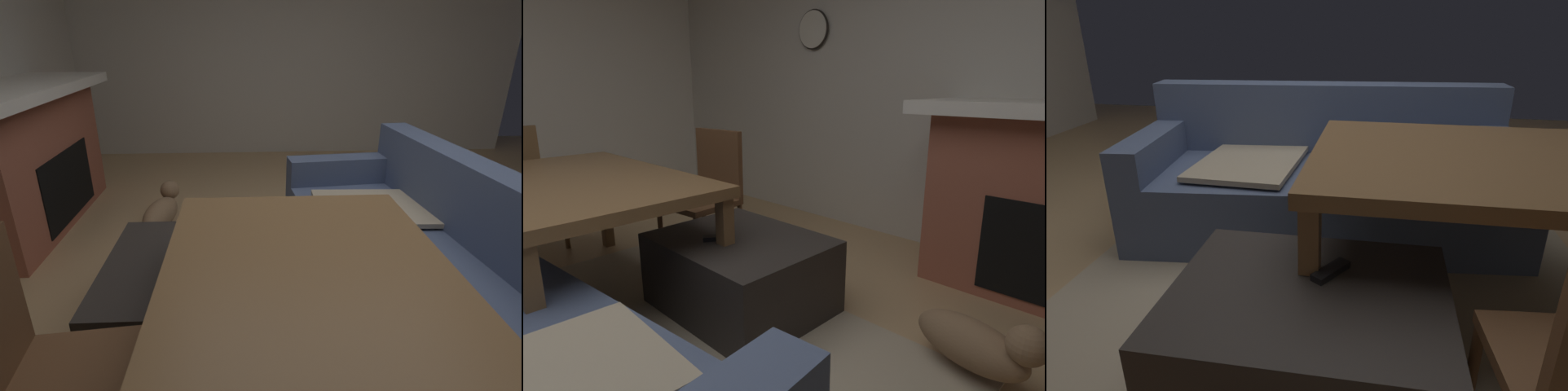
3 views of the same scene
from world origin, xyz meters
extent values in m
plane|color=tan|center=(0.00, 0.00, 0.00)|extent=(7.74, 7.74, 0.00)
cube|color=beige|center=(-3.22, 0.00, 1.41)|extent=(0.12, 5.81, 2.81)
cube|color=tan|center=(0.26, -0.33, 0.01)|extent=(2.60, 2.00, 0.01)
cube|color=#9E5642|center=(-1.09, -2.35, 0.54)|extent=(1.64, 0.60, 1.07)
cube|color=black|center=(-1.09, -2.09, 0.35)|extent=(0.90, 0.10, 0.56)
cube|color=white|center=(-1.09, -2.30, 1.11)|extent=(1.88, 0.76, 0.08)
cube|color=#4C5B7F|center=(0.14, 0.30, 0.21)|extent=(2.30, 1.16, 0.42)
cube|color=#4C5B7F|center=(0.11, 0.67, 0.64)|extent=(2.23, 0.42, 0.43)
cube|color=#4C5B7F|center=(-0.87, 0.20, 0.52)|extent=(0.27, 0.96, 0.20)
cube|color=tan|center=(-0.30, 0.26, 0.45)|extent=(0.59, 0.82, 0.03)
cube|color=#2D2826|center=(0.26, -0.96, 0.21)|extent=(0.91, 0.73, 0.43)
cube|color=black|center=(0.32, -0.86, 0.44)|extent=(0.13, 0.16, 0.02)
cube|color=brown|center=(1.00, -0.39, 0.71)|extent=(1.64, 1.04, 0.06)
cube|color=brown|center=(0.24, 0.07, 0.34)|extent=(0.07, 0.07, 0.68)
cube|color=brown|center=(0.24, -0.85, 0.34)|extent=(0.07, 0.07, 0.68)
cube|color=brown|center=(1.00, -1.21, 0.43)|extent=(0.48, 0.48, 0.04)
cylinder|color=brown|center=(0.78, -1.03, 0.21)|extent=(0.04, 0.04, 0.41)
cylinder|color=brown|center=(0.82, -1.43, 0.21)|extent=(0.04, 0.04, 0.41)
ellipsoid|color=#8C6B4C|center=(-0.90, -1.28, 0.16)|extent=(0.55, 0.31, 0.21)
sphere|color=#8C6B4C|center=(-1.12, -1.24, 0.27)|extent=(0.16, 0.16, 0.16)
camera|label=1|loc=(2.02, -0.62, 1.51)|focal=27.27mm
camera|label=2|loc=(-1.45, 0.44, 1.24)|focal=29.22mm
camera|label=3|loc=(0.46, -2.16, 1.26)|focal=30.32mm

